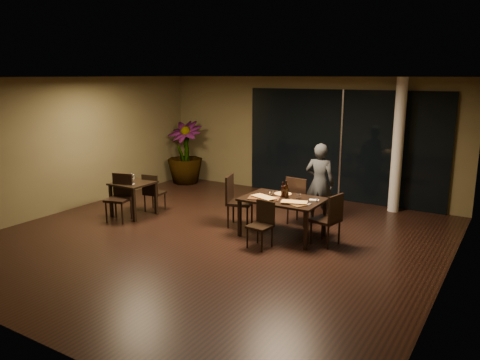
# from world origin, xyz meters

# --- Properties ---
(ground) EXTENTS (8.00, 8.00, 0.00)m
(ground) POSITION_xyz_m (0.00, 0.00, 0.00)
(ground) COLOR black
(ground) RESTS_ON ground
(wall_back) EXTENTS (8.00, 0.10, 3.00)m
(wall_back) POSITION_xyz_m (0.00, 4.05, 1.50)
(wall_back) COLOR brown
(wall_back) RESTS_ON ground
(wall_front) EXTENTS (8.00, 0.10, 3.00)m
(wall_front) POSITION_xyz_m (0.00, -4.05, 1.50)
(wall_front) COLOR brown
(wall_front) RESTS_ON ground
(wall_left) EXTENTS (0.10, 8.00, 3.00)m
(wall_left) POSITION_xyz_m (-4.05, 0.00, 1.50)
(wall_left) COLOR brown
(wall_left) RESTS_ON ground
(wall_right) EXTENTS (0.10, 8.00, 3.00)m
(wall_right) POSITION_xyz_m (4.05, 0.00, 1.50)
(wall_right) COLOR brown
(wall_right) RESTS_ON ground
(ceiling) EXTENTS (8.00, 8.00, 0.04)m
(ceiling) POSITION_xyz_m (0.00, 0.00, 3.02)
(ceiling) COLOR silver
(ceiling) RESTS_ON wall_back
(window_panel) EXTENTS (5.00, 0.06, 2.70)m
(window_panel) POSITION_xyz_m (1.00, 3.96, 1.35)
(window_panel) COLOR black
(window_panel) RESTS_ON ground
(column) EXTENTS (0.24, 0.24, 3.00)m
(column) POSITION_xyz_m (2.40, 3.65, 1.50)
(column) COLOR white
(column) RESTS_ON ground
(main_table) EXTENTS (1.50, 1.00, 0.75)m
(main_table) POSITION_xyz_m (1.00, 0.80, 0.68)
(main_table) COLOR black
(main_table) RESTS_ON ground
(side_table) EXTENTS (0.80, 0.80, 0.75)m
(side_table) POSITION_xyz_m (-2.40, 0.30, 0.62)
(side_table) COLOR black
(side_table) RESTS_ON ground
(chair_main_far) EXTENTS (0.51, 0.51, 1.01)m
(chair_main_far) POSITION_xyz_m (0.98, 1.59, 0.57)
(chair_main_far) COLOR black
(chair_main_far) RESTS_ON ground
(chair_main_near) EXTENTS (0.43, 0.43, 0.84)m
(chair_main_near) POSITION_xyz_m (0.95, 0.10, 0.47)
(chair_main_near) COLOR black
(chair_main_near) RESTS_ON ground
(chair_main_left) EXTENTS (0.61, 0.61, 1.06)m
(chair_main_left) POSITION_xyz_m (-0.09, 0.85, 0.59)
(chair_main_left) COLOR black
(chair_main_left) RESTS_ON ground
(chair_main_right) EXTENTS (0.53, 0.53, 0.97)m
(chair_main_right) POSITION_xyz_m (1.96, 0.79, 0.54)
(chair_main_right) COLOR black
(chair_main_right) RESTS_ON ground
(chair_side_far) EXTENTS (0.46, 0.46, 0.87)m
(chair_side_far) POSITION_xyz_m (-2.24, 0.75, 0.48)
(chair_side_far) COLOR black
(chair_side_far) RESTS_ON ground
(chair_side_near) EXTENTS (0.56, 0.56, 0.99)m
(chair_side_near) POSITION_xyz_m (-2.40, -0.09, 0.55)
(chair_side_near) COLOR black
(chair_side_near) RESTS_ON ground
(diner) EXTENTS (0.61, 0.44, 1.68)m
(diner) POSITION_xyz_m (1.24, 2.03, 0.84)
(diner) COLOR #292C2E
(diner) RESTS_ON ground
(potted_plant) EXTENTS (1.07, 1.07, 1.76)m
(potted_plant) POSITION_xyz_m (-3.40, 3.40, 0.88)
(potted_plant) COLOR #1D4416
(potted_plant) RESTS_ON ground
(pizza_board_left) EXTENTS (0.65, 0.48, 0.01)m
(pizza_board_left) POSITION_xyz_m (0.70, 0.60, 0.76)
(pizza_board_left) COLOR #442716
(pizza_board_left) RESTS_ON main_table
(pizza_board_right) EXTENTS (0.57, 0.46, 0.01)m
(pizza_board_right) POSITION_xyz_m (1.35, 0.58, 0.76)
(pizza_board_right) COLOR #442B15
(pizza_board_right) RESTS_ON main_table
(oblong_pizza_left) EXTENTS (0.52, 0.36, 0.02)m
(oblong_pizza_left) POSITION_xyz_m (0.70, 0.60, 0.77)
(oblong_pizza_left) COLOR maroon
(oblong_pizza_left) RESTS_ON pizza_board_left
(oblong_pizza_right) EXTENTS (0.49, 0.33, 0.02)m
(oblong_pizza_right) POSITION_xyz_m (1.35, 0.58, 0.77)
(oblong_pizza_right) COLOR maroon
(oblong_pizza_right) RESTS_ON pizza_board_right
(round_pizza) EXTENTS (0.33, 0.33, 0.01)m
(round_pizza) POSITION_xyz_m (0.87, 1.07, 0.76)
(round_pizza) COLOR red
(round_pizza) RESTS_ON main_table
(bottle_a) EXTENTS (0.07, 0.07, 0.30)m
(bottle_a) POSITION_xyz_m (0.96, 0.88, 0.90)
(bottle_a) COLOR black
(bottle_a) RESTS_ON main_table
(bottle_b) EXTENTS (0.06, 0.06, 0.28)m
(bottle_b) POSITION_xyz_m (1.06, 0.86, 0.89)
(bottle_b) COLOR black
(bottle_b) RESTS_ON main_table
(bottle_c) EXTENTS (0.07, 0.07, 0.33)m
(bottle_c) POSITION_xyz_m (1.03, 0.88, 0.92)
(bottle_c) COLOR black
(bottle_c) RESTS_ON main_table
(tumbler_left) EXTENTS (0.08, 0.08, 0.09)m
(tumbler_left) POSITION_xyz_m (0.73, 0.84, 0.80)
(tumbler_left) COLOR white
(tumbler_left) RESTS_ON main_table
(tumbler_right) EXTENTS (0.09, 0.09, 0.10)m
(tumbler_right) POSITION_xyz_m (1.27, 0.93, 0.80)
(tumbler_right) COLOR white
(tumbler_right) RESTS_ON main_table
(napkin_near) EXTENTS (0.20, 0.14, 0.01)m
(napkin_near) POSITION_xyz_m (1.53, 0.66, 0.76)
(napkin_near) COLOR white
(napkin_near) RESTS_ON main_table
(napkin_far) EXTENTS (0.20, 0.15, 0.01)m
(napkin_far) POSITION_xyz_m (1.57, 0.97, 0.76)
(napkin_far) COLOR white
(napkin_far) RESTS_ON main_table
(wine_glass_a) EXTENTS (0.08, 0.08, 0.17)m
(wine_glass_a) POSITION_xyz_m (-2.47, 0.35, 0.84)
(wine_glass_a) COLOR white
(wine_glass_a) RESTS_ON side_table
(wine_glass_b) EXTENTS (0.08, 0.08, 0.18)m
(wine_glass_b) POSITION_xyz_m (-2.31, 0.23, 0.84)
(wine_glass_b) COLOR white
(wine_glass_b) RESTS_ON side_table
(side_napkin) EXTENTS (0.18, 0.11, 0.01)m
(side_napkin) POSITION_xyz_m (-2.32, 0.13, 0.76)
(side_napkin) COLOR white
(side_napkin) RESTS_ON side_table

